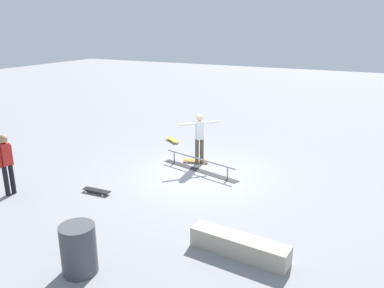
{
  "coord_description": "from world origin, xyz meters",
  "views": [
    {
      "loc": [
        -4.65,
        9.54,
        4.3
      ],
      "look_at": [
        0.09,
        0.12,
        1.0
      ],
      "focal_mm": 35.9,
      "sensor_mm": 36.0,
      "label": 1
    }
  ],
  "objects_px": {
    "skate_ledge": "(239,246)",
    "skateboard_main": "(196,160)",
    "grind_rail": "(199,165)",
    "skater_main": "(199,135)",
    "loose_skateboard_black": "(97,191)",
    "trash_bin": "(79,249)",
    "bystander_red_shirt": "(6,161)",
    "loose_skateboard_yellow": "(173,140)"
  },
  "relations": [
    {
      "from": "bystander_red_shirt",
      "to": "skater_main",
      "type": "bearing_deg",
      "value": -27.0
    },
    {
      "from": "skater_main",
      "to": "skateboard_main",
      "type": "relative_size",
      "value": 2.0
    },
    {
      "from": "grind_rail",
      "to": "skate_ledge",
      "type": "xyz_separation_m",
      "value": [
        -2.63,
        3.7,
        0.02
      ]
    },
    {
      "from": "skater_main",
      "to": "loose_skateboard_black",
      "type": "relative_size",
      "value": 2.03
    },
    {
      "from": "grind_rail",
      "to": "skateboard_main",
      "type": "relative_size",
      "value": 3.37
    },
    {
      "from": "grind_rail",
      "to": "loose_skateboard_black",
      "type": "distance_m",
      "value": 3.21
    },
    {
      "from": "skater_main",
      "to": "skate_ledge",
      "type": "bearing_deg",
      "value": 78.27
    },
    {
      "from": "bystander_red_shirt",
      "to": "loose_skateboard_yellow",
      "type": "distance_m",
      "value": 6.31
    },
    {
      "from": "trash_bin",
      "to": "skater_main",
      "type": "bearing_deg",
      "value": -85.12
    },
    {
      "from": "skate_ledge",
      "to": "skateboard_main",
      "type": "xyz_separation_m",
      "value": [
        3.05,
        -4.3,
        -0.12
      ]
    },
    {
      "from": "skate_ledge",
      "to": "loose_skateboard_yellow",
      "type": "relative_size",
      "value": 2.58
    },
    {
      "from": "loose_skateboard_black",
      "to": "trash_bin",
      "type": "distance_m",
      "value": 3.45
    },
    {
      "from": "grind_rail",
      "to": "bystander_red_shirt",
      "type": "height_order",
      "value": "bystander_red_shirt"
    },
    {
      "from": "skate_ledge",
      "to": "skateboard_main",
      "type": "distance_m",
      "value": 5.27
    },
    {
      "from": "skate_ledge",
      "to": "loose_skateboard_black",
      "type": "xyz_separation_m",
      "value": [
        4.37,
        -1.0,
        -0.12
      ]
    },
    {
      "from": "bystander_red_shirt",
      "to": "grind_rail",
      "type": "bearing_deg",
      "value": -32.97
    },
    {
      "from": "skater_main",
      "to": "loose_skateboard_black",
      "type": "distance_m",
      "value": 3.68
    },
    {
      "from": "skateboard_main",
      "to": "bystander_red_shirt",
      "type": "distance_m",
      "value": 5.55
    },
    {
      "from": "grind_rail",
      "to": "trash_bin",
      "type": "bearing_deg",
      "value": 106.84
    },
    {
      "from": "skate_ledge",
      "to": "trash_bin",
      "type": "distance_m",
      "value": 3.0
    },
    {
      "from": "bystander_red_shirt",
      "to": "loose_skateboard_black",
      "type": "relative_size",
      "value": 2.02
    },
    {
      "from": "loose_skateboard_black",
      "to": "bystander_red_shirt",
      "type": "bearing_deg",
      "value": -154.47
    },
    {
      "from": "skateboard_main",
      "to": "loose_skateboard_black",
      "type": "xyz_separation_m",
      "value": [
        1.32,
        3.3,
        0.0
      ]
    },
    {
      "from": "grind_rail",
      "to": "loose_skateboard_black",
      "type": "height_order",
      "value": "grind_rail"
    },
    {
      "from": "bystander_red_shirt",
      "to": "loose_skateboard_black",
      "type": "height_order",
      "value": "bystander_red_shirt"
    },
    {
      "from": "skateboard_main",
      "to": "loose_skateboard_black",
      "type": "height_order",
      "value": "same"
    },
    {
      "from": "skate_ledge",
      "to": "bystander_red_shirt",
      "type": "bearing_deg",
      "value": 0.69
    },
    {
      "from": "loose_skateboard_yellow",
      "to": "loose_skateboard_black",
      "type": "bearing_deg",
      "value": 131.31
    },
    {
      "from": "grind_rail",
      "to": "skateboard_main",
      "type": "height_order",
      "value": "grind_rail"
    },
    {
      "from": "skateboard_main",
      "to": "bystander_red_shirt",
      "type": "bearing_deg",
      "value": -143.68
    },
    {
      "from": "skate_ledge",
      "to": "bystander_red_shirt",
      "type": "xyz_separation_m",
      "value": [
        6.35,
        0.08,
        0.73
      ]
    },
    {
      "from": "skate_ledge",
      "to": "trash_bin",
      "type": "height_order",
      "value": "trash_bin"
    },
    {
      "from": "grind_rail",
      "to": "skater_main",
      "type": "height_order",
      "value": "skater_main"
    },
    {
      "from": "loose_skateboard_black",
      "to": "trash_bin",
      "type": "bearing_deg",
      "value": -57.61
    },
    {
      "from": "grind_rail",
      "to": "trash_bin",
      "type": "xyz_separation_m",
      "value": [
        -0.25,
        5.5,
        0.29
      ]
    },
    {
      "from": "grind_rail",
      "to": "skateboard_main",
      "type": "bearing_deg",
      "value": -41.25
    },
    {
      "from": "skateboard_main",
      "to": "loose_skateboard_yellow",
      "type": "height_order",
      "value": "same"
    },
    {
      "from": "grind_rail",
      "to": "skate_ledge",
      "type": "distance_m",
      "value": 4.54
    },
    {
      "from": "skater_main",
      "to": "loose_skateboard_yellow",
      "type": "relative_size",
      "value": 2.14
    },
    {
      "from": "grind_rail",
      "to": "loose_skateboard_yellow",
      "type": "relative_size",
      "value": 3.62
    },
    {
      "from": "grind_rail",
      "to": "skater_main",
      "type": "distance_m",
      "value": 0.99
    },
    {
      "from": "bystander_red_shirt",
      "to": "trash_bin",
      "type": "height_order",
      "value": "bystander_red_shirt"
    }
  ]
}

